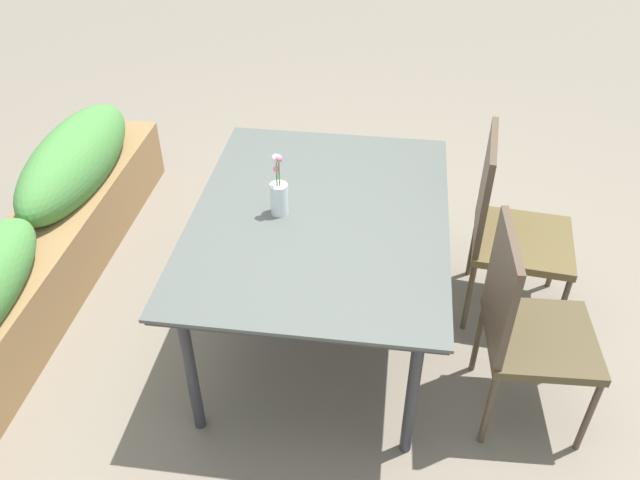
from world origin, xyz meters
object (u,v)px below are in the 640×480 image
dining_table (320,224)px  planter_box (35,246)px  chair_near_left (524,322)px  chair_near_right (507,223)px  flower_vase (279,194)px

dining_table → planter_box: size_ratio=0.56×
chair_near_left → chair_near_right: bearing=177.9°
chair_near_right → flower_vase: bearing=-65.6°
chair_near_left → dining_table: bearing=-113.4°
chair_near_right → chair_near_left: 0.67m
chair_near_right → planter_box: size_ratio=0.37×
chair_near_right → chair_near_left: bearing=6.5°
dining_table → flower_vase: size_ratio=4.93×
chair_near_left → planter_box: chair_near_left is taller
dining_table → flower_vase: 0.23m
chair_near_right → chair_near_left: chair_near_right is taller
chair_near_right → chair_near_left: (-0.67, -0.01, -0.01)m
chair_near_left → flower_vase: bearing=-109.6°
chair_near_right → planter_box: 2.39m
planter_box → chair_near_left: bearing=-100.4°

